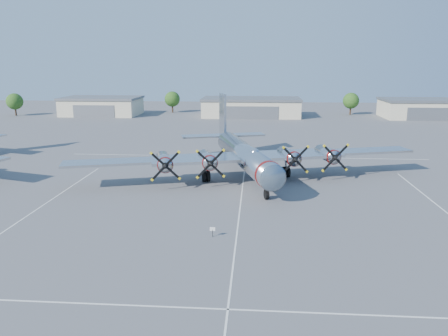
# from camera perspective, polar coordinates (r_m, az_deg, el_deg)

# --- Properties ---
(ground) EXTENTS (260.00, 260.00, 0.00)m
(ground) POSITION_cam_1_polar(r_m,az_deg,el_deg) (49.73, 2.19, -4.59)
(ground) COLOR #57575A
(ground) RESTS_ON ground
(parking_lines) EXTENTS (60.00, 50.08, 0.01)m
(parking_lines) POSITION_cam_1_polar(r_m,az_deg,el_deg) (48.08, 2.11, -5.24)
(parking_lines) COLOR silver
(parking_lines) RESTS_ON ground
(hangar_west) EXTENTS (22.60, 14.60, 5.40)m
(hangar_west) POSITION_cam_1_polar(r_m,az_deg,el_deg) (137.93, -15.66, 7.81)
(hangar_west) COLOR beige
(hangar_west) RESTS_ON ground
(hangar_center) EXTENTS (28.60, 14.60, 5.40)m
(hangar_center) POSITION_cam_1_polar(r_m,az_deg,el_deg) (129.82, 3.57, 7.95)
(hangar_center) COLOR beige
(hangar_center) RESTS_ON ground
(hangar_east) EXTENTS (20.60, 14.60, 5.40)m
(hangar_east) POSITION_cam_1_polar(r_m,az_deg,el_deg) (137.84, 24.11, 7.13)
(hangar_east) COLOR beige
(hangar_east) RESTS_ON ground
(tree_far_west) EXTENTS (4.80, 4.80, 6.64)m
(tree_far_west) POSITION_cam_1_polar(r_m,az_deg,el_deg) (144.69, -25.67, 7.84)
(tree_far_west) COLOR #382619
(tree_far_west) RESTS_ON ground
(tree_west) EXTENTS (4.80, 4.80, 6.64)m
(tree_west) POSITION_cam_1_polar(r_m,az_deg,el_deg) (140.23, -6.77, 8.93)
(tree_west) COLOR #382619
(tree_west) RESTS_ON ground
(tree_east) EXTENTS (4.80, 4.80, 6.64)m
(tree_east) POSITION_cam_1_polar(r_m,az_deg,el_deg) (138.62, 16.25, 8.43)
(tree_east) COLOR #382619
(tree_east) RESTS_ON ground
(main_bomber_b29) EXTENTS (54.71, 44.47, 10.51)m
(main_bomber_b29) POSITION_cam_1_polar(r_m,az_deg,el_deg) (61.57, 2.46, -1.00)
(main_bomber_b29) COLOR silver
(main_bomber_b29) RESTS_ON ground
(info_placard) EXTENTS (0.49, 0.05, 0.94)m
(info_placard) POSITION_cam_1_polar(r_m,az_deg,el_deg) (40.22, -1.52, -8.10)
(info_placard) COLOR black
(info_placard) RESTS_ON ground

